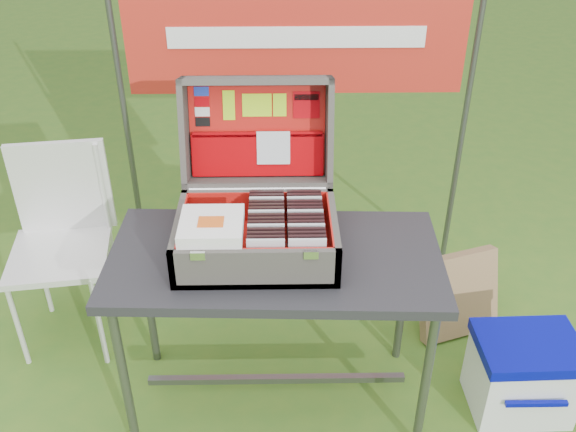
{
  "coord_description": "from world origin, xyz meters",
  "views": [
    {
      "loc": [
        -0.09,
        -1.86,
        2.2
      ],
      "look_at": [
        -0.05,
        0.1,
        0.95
      ],
      "focal_mm": 40.0,
      "sensor_mm": 36.0,
      "label": 1
    }
  ],
  "objects_px": {
    "table": "(276,332)",
    "suitcase": "(256,183)",
    "chair": "(60,257)",
    "cardboard_box": "(459,295)",
    "cooler": "(522,375)"
  },
  "relations": [
    {
      "from": "cardboard_box",
      "to": "chair",
      "type": "bearing_deg",
      "value": 162.02
    },
    {
      "from": "cooler",
      "to": "cardboard_box",
      "type": "height_order",
      "value": "cardboard_box"
    },
    {
      "from": "chair",
      "to": "suitcase",
      "type": "bearing_deg",
      "value": -28.83
    },
    {
      "from": "chair",
      "to": "table",
      "type": "bearing_deg",
      "value": -30.8
    },
    {
      "from": "table",
      "to": "chair",
      "type": "distance_m",
      "value": 1.07
    },
    {
      "from": "cooler",
      "to": "chair",
      "type": "xyz_separation_m",
      "value": [
        -2.02,
        0.47,
        0.29
      ]
    },
    {
      "from": "suitcase",
      "to": "chair",
      "type": "relative_size",
      "value": 0.62
    },
    {
      "from": "table",
      "to": "suitcase",
      "type": "distance_m",
      "value": 0.67
    },
    {
      "from": "suitcase",
      "to": "cooler",
      "type": "relative_size",
      "value": 1.42
    },
    {
      "from": "cardboard_box",
      "to": "table",
      "type": "bearing_deg",
      "value": -172.11
    },
    {
      "from": "chair",
      "to": "cardboard_box",
      "type": "distance_m",
      "value": 1.88
    },
    {
      "from": "suitcase",
      "to": "cardboard_box",
      "type": "bearing_deg",
      "value": 21.59
    },
    {
      "from": "cooler",
      "to": "cardboard_box",
      "type": "distance_m",
      "value": 0.52
    },
    {
      "from": "chair",
      "to": "cardboard_box",
      "type": "bearing_deg",
      "value": -7.03
    },
    {
      "from": "table",
      "to": "suitcase",
      "type": "height_order",
      "value": "suitcase"
    }
  ]
}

